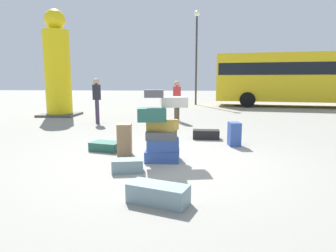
% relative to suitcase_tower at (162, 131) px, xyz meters
% --- Properties ---
extents(ground_plane, '(80.00, 80.00, 0.00)m').
position_rel_suitcase_tower_xyz_m(ground_plane, '(0.15, -0.03, -0.60)').
color(ground_plane, gray).
extents(suitcase_tower, '(1.00, 0.71, 1.40)m').
position_rel_suitcase_tower_xyz_m(suitcase_tower, '(0.00, 0.00, 0.00)').
color(suitcase_tower, '#334F99').
rests_on(suitcase_tower, ground).
extents(suitcase_slate_white_trunk, '(0.58, 0.38, 0.22)m').
position_rel_suitcase_tower_xyz_m(suitcase_slate_white_trunk, '(-0.52, -0.78, -0.49)').
color(suitcase_slate_white_trunk, gray).
rests_on(suitcase_slate_white_trunk, ground).
extents(suitcase_navy_foreground_far, '(0.30, 0.38, 0.57)m').
position_rel_suitcase_tower_xyz_m(suitcase_navy_foreground_far, '(1.62, 1.50, -0.31)').
color(suitcase_navy_foreground_far, '#334F99').
rests_on(suitcase_navy_foreground_far, ground).
extents(suitcase_slate_left_side, '(0.85, 0.57, 0.25)m').
position_rel_suitcase_tower_xyz_m(suitcase_slate_left_side, '(0.16, -2.05, -0.47)').
color(suitcase_slate_left_side, gray).
rests_on(suitcase_slate_left_side, ground).
extents(suitcase_brown_behind_tower, '(0.32, 0.34, 0.67)m').
position_rel_suitcase_tower_xyz_m(suitcase_brown_behind_tower, '(-0.83, 0.37, -0.26)').
color(suitcase_brown_behind_tower, olive).
rests_on(suitcase_brown_behind_tower, ground).
extents(suitcase_teal_foreground_near, '(0.75, 0.58, 0.20)m').
position_rel_suitcase_tower_xyz_m(suitcase_teal_foreground_near, '(-1.35, 0.75, -0.50)').
color(suitcase_teal_foreground_near, '#26594C').
rests_on(suitcase_teal_foreground_near, ground).
extents(suitcase_black_right_side, '(0.72, 0.37, 0.24)m').
position_rel_suitcase_tower_xyz_m(suitcase_black_right_side, '(0.98, 2.30, -0.48)').
color(suitcase_black_right_side, black).
rests_on(suitcase_black_right_side, ground).
extents(person_bearded_onlooker, '(0.30, 0.33, 1.56)m').
position_rel_suitcase_tower_xyz_m(person_bearded_onlooker, '(0.00, 5.71, 0.33)').
color(person_bearded_onlooker, brown).
rests_on(person_bearded_onlooker, ground).
extents(person_tourist_with_camera, '(0.30, 0.32, 1.65)m').
position_rel_suitcase_tower_xyz_m(person_tourist_with_camera, '(-2.90, 4.90, 0.39)').
color(person_tourist_with_camera, '#3F334C').
rests_on(person_tourist_with_camera, ground).
extents(yellow_dummy_statue, '(1.57, 1.57, 4.61)m').
position_rel_suitcase_tower_xyz_m(yellow_dummy_statue, '(-5.36, 7.13, 1.46)').
color(yellow_dummy_statue, yellow).
rests_on(yellow_dummy_statue, ground).
extents(parked_bus, '(10.81, 4.17, 3.15)m').
position_rel_suitcase_tower_xyz_m(parked_bus, '(7.42, 12.69, 1.24)').
color(parked_bus, yellow).
rests_on(parked_bus, ground).
extents(lamp_post, '(0.36, 0.36, 5.90)m').
position_rel_suitcase_tower_xyz_m(lamp_post, '(0.82, 13.68, 3.27)').
color(lamp_post, '#333338').
rests_on(lamp_post, ground).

